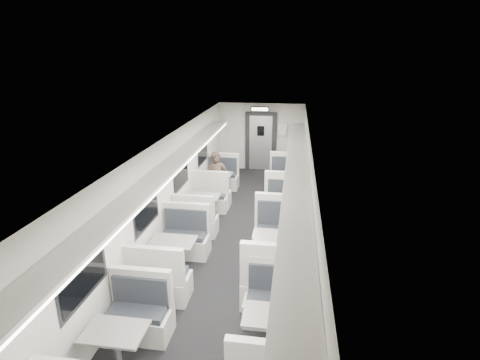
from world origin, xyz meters
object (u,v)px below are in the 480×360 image
(passenger, at_px, (217,180))
(vestibule_door, at_px, (261,142))
(booth_right_d, at_px, (272,335))
(booth_left_b, at_px, (204,208))
(booth_left_c, at_px, (174,257))
(booth_right_a, at_px, (286,187))
(booth_right_c, at_px, (279,256))
(exit_sign, at_px, (260,109))
(booth_left_a, at_px, (217,185))
(booth_right_b, at_px, (283,214))
(booth_left_d, at_px, (117,351))

(passenger, height_order, vestibule_door, vestibule_door)
(passenger, bearing_deg, booth_right_d, -84.26)
(booth_left_b, distance_m, booth_right_d, 4.67)
(passenger, bearing_deg, booth_left_c, -106.25)
(booth_left_c, height_order, passenger, passenger)
(passenger, xyz_separation_m, vestibule_door, (0.86, 3.58, 0.26))
(booth_left_b, xyz_separation_m, booth_right_a, (2.00, 1.80, 0.04))
(booth_right_d, distance_m, passenger, 5.55)
(booth_left_c, distance_m, booth_right_a, 4.68)
(booth_right_c, distance_m, exit_sign, 6.62)
(booth_right_a, bearing_deg, vestibule_door, 109.90)
(booth_left_b, bearing_deg, booth_left_a, 90.00)
(booth_left_a, distance_m, vestibule_door, 3.10)
(booth_left_c, distance_m, vestibule_door, 7.09)
(booth_right_b, height_order, passenger, passenger)
(booth_left_b, distance_m, booth_left_c, 2.42)
(booth_right_c, bearing_deg, vestibule_door, 98.42)
(booth_left_a, bearing_deg, booth_right_a, 2.78)
(booth_left_d, relative_size, booth_right_d, 0.98)
(booth_right_a, bearing_deg, passenger, -156.30)
(booth_left_a, bearing_deg, booth_left_b, -90.00)
(booth_right_c, bearing_deg, exit_sign, 99.06)
(exit_sign, bearing_deg, vestibule_door, 90.00)
(booth_left_a, xyz_separation_m, exit_sign, (1.00, 2.37, 1.91))
(booth_right_a, bearing_deg, booth_left_c, -115.31)
(booth_right_d, bearing_deg, booth_left_a, 108.64)
(passenger, xyz_separation_m, exit_sign, (0.86, 3.09, 1.50))
(booth_right_c, bearing_deg, booth_left_d, -127.37)
(booth_left_d, xyz_separation_m, booth_right_b, (2.00, 4.71, 0.01))
(booth_left_c, bearing_deg, booth_left_d, -90.00)
(booth_right_b, relative_size, booth_right_c, 0.85)
(booth_left_d, xyz_separation_m, booth_right_a, (2.00, 6.61, 0.04))
(booth_right_d, bearing_deg, booth_left_d, -163.61)
(booth_right_b, height_order, booth_right_c, booth_right_c)
(booth_right_a, height_order, exit_sign, exit_sign)
(booth_left_b, distance_m, booth_right_c, 2.97)
(booth_right_d, xyz_separation_m, passenger, (-1.86, 5.21, 0.42))
(booth_left_a, relative_size, exit_sign, 3.30)
(booth_right_c, distance_m, passenger, 3.70)
(booth_left_c, distance_m, booth_right_b, 3.07)
(booth_left_d, relative_size, booth_right_b, 0.96)
(booth_left_a, distance_m, booth_right_a, 2.00)
(booth_right_b, bearing_deg, booth_left_a, 137.94)
(booth_right_d, bearing_deg, exit_sign, 96.87)
(booth_left_d, height_order, exit_sign, exit_sign)
(exit_sign, bearing_deg, booth_right_b, -76.53)
(booth_left_b, distance_m, exit_sign, 4.62)
(booth_left_b, xyz_separation_m, booth_right_c, (2.00, -2.19, 0.07))
(booth_left_d, bearing_deg, booth_left_b, 90.00)
(booth_left_a, xyz_separation_m, booth_right_b, (2.00, -1.80, -0.00))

